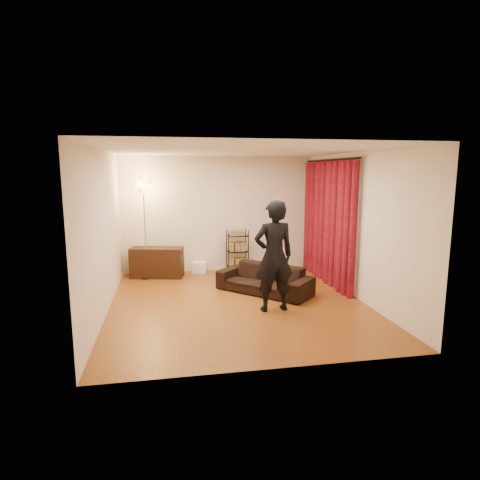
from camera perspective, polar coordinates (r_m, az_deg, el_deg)
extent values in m
plane|color=brown|center=(7.34, -0.35, -8.91)|extent=(5.00, 5.00, 0.00)
plane|color=white|center=(6.96, -0.37, 12.64)|extent=(5.00, 5.00, 0.00)
plane|color=beige|center=(9.48, -2.99, 3.69)|extent=(5.00, 0.00, 5.00)
plane|color=beige|center=(4.62, 5.04, -2.76)|extent=(5.00, 0.00, 5.00)
plane|color=beige|center=(7.00, -18.82, 1.02)|extent=(0.00, 5.00, 5.00)
plane|color=beige|center=(7.74, 16.29, 1.94)|extent=(0.00, 5.00, 5.00)
cylinder|color=black|center=(8.65, 12.71, 11.05)|extent=(0.04, 2.65, 0.04)
imported|color=black|center=(7.87, 3.48, -5.58)|extent=(1.83, 1.82, 0.54)
imported|color=black|center=(6.75, 4.83, -2.30)|extent=(0.73, 0.51, 1.89)
cube|color=#331B0E|center=(9.17, -11.73, -3.14)|extent=(1.21, 0.67, 0.67)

